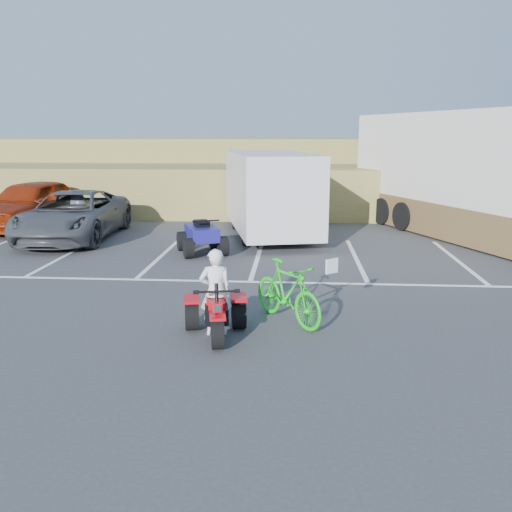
# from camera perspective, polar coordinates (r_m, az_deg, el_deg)

# --- Properties ---
(ground) EXTENTS (100.00, 100.00, 0.00)m
(ground) POSITION_cam_1_polar(r_m,az_deg,el_deg) (10.24, -1.73, -6.33)
(ground) COLOR #38383B
(ground) RESTS_ON ground
(parking_stripes) EXTENTS (28.00, 5.16, 0.01)m
(parking_stripes) POSITION_cam_1_polar(r_m,az_deg,el_deg) (14.09, 3.46, -0.98)
(parking_stripes) COLOR white
(parking_stripes) RESTS_ON ground
(grass_embankment) EXTENTS (40.00, 8.50, 3.10)m
(grass_embankment) POSITION_cam_1_polar(r_m,az_deg,el_deg) (25.20, 1.87, 8.39)
(grass_embankment) COLOR olive
(grass_embankment) RESTS_ON ground
(red_trike_atv) EXTENTS (1.33, 1.62, 0.94)m
(red_trike_atv) POSITION_cam_1_polar(r_m,az_deg,el_deg) (9.25, -4.16, -8.49)
(red_trike_atv) COLOR #B80A14
(red_trike_atv) RESTS_ON ground
(rider) EXTENTS (0.60, 0.45, 1.49)m
(rider) POSITION_cam_1_polar(r_m,az_deg,el_deg) (9.15, -4.27, -3.80)
(rider) COLOR white
(rider) RESTS_ON ground
(green_dirt_bike) EXTENTS (1.57, 1.81, 1.13)m
(green_dirt_bike) POSITION_cam_1_polar(r_m,az_deg,el_deg) (9.76, 3.32, -3.83)
(green_dirt_bike) COLOR #14BF19
(green_dirt_bike) RESTS_ON ground
(grey_pickup) EXTENTS (2.78, 5.63, 1.54)m
(grey_pickup) POSITION_cam_1_polar(r_m,az_deg,el_deg) (18.47, -18.67, 4.08)
(grey_pickup) COLOR #424449
(grey_pickup) RESTS_ON ground
(red_car) EXTENTS (2.79, 5.33, 1.73)m
(red_car) POSITION_cam_1_polar(r_m,az_deg,el_deg) (21.20, -22.62, 5.08)
(red_car) COLOR maroon
(red_car) RESTS_ON ground
(cargo_trailer) EXTENTS (3.56, 6.23, 2.73)m
(cargo_trailer) POSITION_cam_1_polar(r_m,az_deg,el_deg) (17.95, 1.49, 6.80)
(cargo_trailer) COLOR silver
(cargo_trailer) RESTS_ON ground
(rv_motorhome) EXTENTS (6.96, 11.27, 3.98)m
(rv_motorhome) POSITION_cam_1_polar(r_m,az_deg,el_deg) (18.76, 22.75, 6.84)
(rv_motorhome) COLOR silver
(rv_motorhome) RESTS_ON ground
(quad_atv_blue) EXTENTS (1.71, 1.95, 1.06)m
(quad_atv_blue) POSITION_cam_1_polar(r_m,az_deg,el_deg) (15.58, -5.68, 0.31)
(quad_atv_blue) COLOR navy
(quad_atv_blue) RESTS_ON ground
(quad_atv_green) EXTENTS (1.38, 1.68, 0.98)m
(quad_atv_green) POSITION_cam_1_polar(r_m,az_deg,el_deg) (18.36, 0.56, 2.27)
(quad_atv_green) COLOR #1A5A14
(quad_atv_green) RESTS_ON ground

